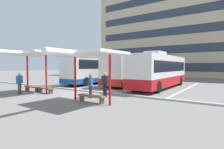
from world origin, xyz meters
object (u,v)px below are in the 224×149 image
Objects in this scene: bench_2 at (91,97)px; waiting_passenger_0 at (90,84)px; bench_1 at (45,89)px; waiting_shelter_1 at (88,55)px; waiting_shelter_0 at (33,55)px; coach_bus_0 at (99,69)px; coach_bus_2 at (160,72)px; coach_bus_1 at (133,70)px; waiting_passenger_1 at (105,83)px; bench_0 at (32,87)px; waiting_passenger_2 at (19,82)px.

waiting_passenger_0 is at bearing 133.35° from bench_2.
waiting_shelter_1 is (5.60, -1.03, 2.49)m from bench_1.
waiting_shelter_0 is 5.91m from waiting_passenger_0.
coach_bus_0 is at bearing 101.09° from bench_1.
bench_1 is (-6.54, -8.71, -1.30)m from coach_bus_2.
coach_bus_2 is 9.86m from waiting_shelter_1.
coach_bus_1 reaches higher than waiting_shelter_1.
coach_bus_0 is at bearing 130.53° from waiting_passenger_1.
bench_2 is at bearing -95.66° from coach_bus_2.
bench_0 is at bearing -176.00° from waiting_passenger_0.
coach_bus_0 reaches higher than bench_2.
waiting_passenger_0 is at bearing -103.56° from coach_bus_2.
coach_bus_1 is at bearing 153.95° from coach_bus_2.
coach_bus_0 reaches higher than coach_bus_2.
waiting_passenger_0 reaches higher than bench_0.
waiting_shelter_0 is (-7.44, -9.17, 1.48)m from coach_bus_2.
waiting_shelter_0 is at bearing 71.47° from waiting_passenger_2.
waiting_passenger_1 is 1.04× the size of waiting_passenger_2.
coach_bus_0 reaches higher than waiting_shelter_1.
coach_bus_1 is at bearing 76.83° from bench_1.
coach_bus_0 is 12.89m from waiting_shelter_1.
bench_0 and bench_2 have the same top height.
waiting_passenger_2 is at bearing -174.14° from bench_2.
bench_1 is at bearing -126.89° from coach_bus_2.
bench_2 is at bearing 90.00° from waiting_shelter_1.
coach_bus_1 is at bearing 16.02° from coach_bus_0.
coach_bus_2 is 5.57× the size of bench_0.
waiting_passenger_2 reaches higher than bench_2.
coach_bus_2 is 5.58× the size of bench_2.
coach_bus_1 is 9.75m from waiting_passenger_1.
coach_bus_0 is 5.94× the size of bench_2.
bench_1 is at bearing 26.79° from waiting_shelter_0.
waiting_shelter_0 is 2.55× the size of waiting_passenger_0.
waiting_passenger_0 is at bearing 127.10° from waiting_shelter_1.
waiting_shelter_1 is 2.80× the size of waiting_passenger_2.
waiting_shelter_0 reaches higher than waiting_passenger_0.
coach_bus_2 is at bearing 84.50° from waiting_shelter_1.
bench_2 is 6.90m from waiting_passenger_2.
waiting_passenger_0 is (4.53, 0.39, 0.61)m from bench_1.
waiting_passenger_2 is at bearing -156.43° from waiting_passenger_1.
waiting_passenger_2 is at bearing -130.39° from bench_1.
bench_1 is at bearing -165.56° from waiting_passenger_1.
bench_1 is 0.40× the size of waiting_shelter_1.
coach_bus_1 is 6.38× the size of bench_0.
coach_bus_0 is 2.39× the size of waiting_shelter_1.
waiting_shelter_1 is at bearing -77.84° from waiting_passenger_1.
coach_bus_0 is 10.03m from waiting_shelter_0.
waiting_passenger_2 is (0.62, -10.89, -0.85)m from coach_bus_0.
coach_bus_0 is at bearing 90.30° from bench_0.
waiting_passenger_0 is 0.99× the size of waiting_passenger_2.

